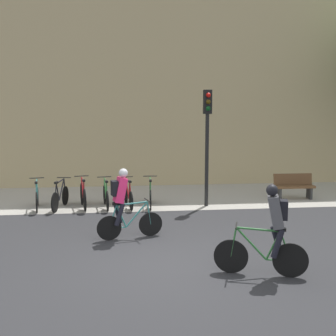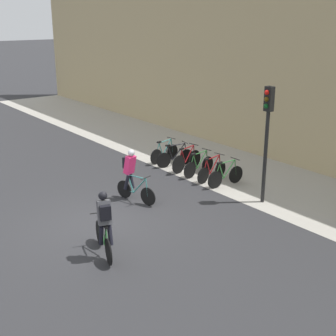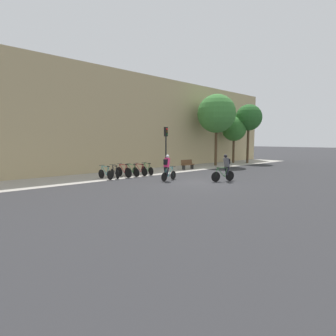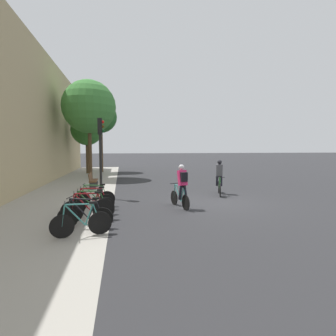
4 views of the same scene
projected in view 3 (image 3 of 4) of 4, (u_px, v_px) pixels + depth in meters
ground at (197, 183)px, 16.68m from camera, size 200.00×200.00×0.00m
kerb_strip at (136, 173)px, 21.72m from camera, size 44.00×4.50×0.01m
building_facade at (119, 121)px, 23.16m from camera, size 44.00×0.60×8.81m
cyclist_pink at (167, 167)px, 17.32m from camera, size 1.61×0.59×1.74m
cyclist_grey at (225, 167)px, 17.18m from camera, size 1.70×0.65×1.77m
parked_bike_0 at (106, 174)px, 18.14m from camera, size 0.46×1.60×0.95m
parked_bike_1 at (115, 173)px, 18.61m from camera, size 0.46×1.66×0.95m
parked_bike_2 at (124, 172)px, 19.09m from camera, size 0.48×1.68×0.99m
parked_bike_3 at (132, 171)px, 19.56m from camera, size 0.46×1.64×0.95m
parked_bike_4 at (140, 171)px, 20.04m from camera, size 0.46×1.61×0.94m
parked_bike_5 at (147, 170)px, 20.51m from camera, size 0.46×1.62×0.95m
traffic_light_pole at (166, 141)px, 21.39m from camera, size 0.26×0.30×3.76m
bench at (188, 164)px, 24.33m from camera, size 1.40×0.44×0.89m
street_tree_0 at (217, 114)px, 27.61m from camera, size 4.04×4.04×7.52m
street_tree_1 at (249, 118)px, 30.88m from camera, size 3.08×3.08×6.92m
street_tree_2 at (234, 129)px, 31.14m from camera, size 2.88×2.88×5.50m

